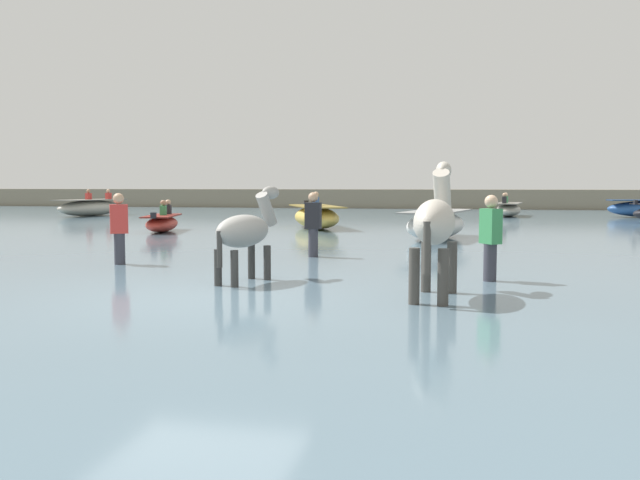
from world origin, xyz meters
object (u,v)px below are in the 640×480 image
object	(u,v)px
horse_trailing_grey	(246,234)
boat_mid_outer	(316,217)
boat_far_offshore	(509,209)
boat_near_starboard	(90,208)
person_wading_close	(313,229)
horse_lead_pinto	(435,226)
boat_distant_west	(436,225)
boat_far_inshore	(162,223)
person_spectator_far	(490,245)
person_onlooker_left	(119,234)

from	to	relation	value
horse_trailing_grey	boat_mid_outer	world-z (taller)	horse_trailing_grey
boat_far_offshore	boat_near_starboard	world-z (taller)	boat_near_starboard
boat_mid_outer	boat_near_starboard	bearing A→B (deg)	151.06
boat_far_offshore	person_wading_close	world-z (taller)	person_wading_close
horse_lead_pinto	boat_distant_west	distance (m)	10.01
boat_far_offshore	boat_distant_west	bearing A→B (deg)	-101.44
boat_distant_west	boat_far_inshore	world-z (taller)	boat_distant_west
horse_lead_pinto	boat_far_offshore	distance (m)	24.21
boat_near_starboard	boat_far_inshore	size ratio (longest dim) A/B	1.44
person_spectator_far	person_onlooker_left	distance (m)	6.75
horse_trailing_grey	boat_distant_west	xyz separation A→B (m)	(2.54, 9.14, -0.36)
boat_near_starboard	person_onlooker_left	distance (m)	21.12
horse_trailing_grey	boat_distant_west	bearing A→B (deg)	74.47
boat_far_offshore	person_onlooker_left	xyz separation A→B (m)	(-8.43, -21.44, 0.24)
person_spectator_far	horse_trailing_grey	bearing A→B (deg)	-166.57
boat_near_starboard	horse_lead_pinto	bearing A→B (deg)	-50.56
boat_far_inshore	person_onlooker_left	size ratio (longest dim) A/B	1.75
horse_trailing_grey	horse_lead_pinto	bearing A→B (deg)	-16.42
person_spectator_far	person_onlooker_left	size ratio (longest dim) A/B	1.00
horse_trailing_grey	boat_far_offshore	world-z (taller)	horse_trailing_grey
horse_trailing_grey	person_spectator_far	world-z (taller)	horse_trailing_grey
horse_trailing_grey	boat_far_inshore	world-z (taller)	horse_trailing_grey
boat_mid_outer	horse_trailing_grey	bearing A→B (deg)	-82.78
boat_distant_west	person_onlooker_left	size ratio (longest dim) A/B	2.35
boat_far_offshore	person_onlooker_left	world-z (taller)	person_onlooker_left
boat_far_inshore	horse_lead_pinto	bearing A→B (deg)	-51.16
boat_far_offshore	person_onlooker_left	bearing A→B (deg)	-111.45
boat_near_starboard	person_spectator_far	distance (m)	25.93
person_wading_close	person_spectator_far	bearing A→B (deg)	-40.54
boat_near_starboard	person_spectator_far	world-z (taller)	person_spectator_far
person_onlooker_left	boat_far_offshore	bearing A→B (deg)	68.55
boat_mid_outer	boat_near_starboard	distance (m)	14.24
boat_far_offshore	boat_distant_west	xyz separation A→B (m)	(-2.85, -14.09, 0.06)
horse_trailing_grey	person_spectator_far	xyz separation A→B (m)	(3.65, 0.87, -0.18)
person_spectator_far	person_onlooker_left	world-z (taller)	same
horse_trailing_grey	person_wading_close	world-z (taller)	horse_trailing_grey
boat_far_offshore	person_wading_close	size ratio (longest dim) A/B	2.11
horse_trailing_grey	boat_far_offshore	bearing A→B (deg)	76.94
horse_trailing_grey	person_spectator_far	distance (m)	3.76
horse_trailing_grey	person_spectator_far	size ratio (longest dim) A/B	1.08
person_wading_close	person_onlooker_left	world-z (taller)	same
person_wading_close	boat_far_offshore	bearing A→B (deg)	75.12
horse_lead_pinto	boat_near_starboard	distance (m)	26.71
horse_lead_pinto	person_wading_close	size ratio (longest dim) A/B	1.30
horse_lead_pinto	person_onlooker_left	bearing A→B (deg)	156.03
person_wading_close	person_spectator_far	distance (m)	4.51
boat_mid_outer	boat_far_offshore	bearing A→B (deg)	55.82
horse_trailing_grey	boat_near_starboard	size ratio (longest dim) A/B	0.43
boat_far_inshore	person_spectator_far	world-z (taller)	person_spectator_far
boat_distant_west	person_wading_close	world-z (taller)	person_wading_close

